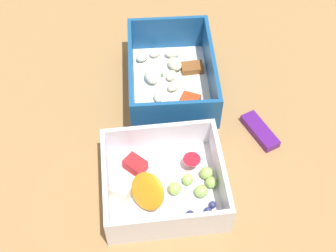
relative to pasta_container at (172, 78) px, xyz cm
name	(u,v)px	position (x,y,z in cm)	size (l,w,h in cm)	color
table_surface	(169,144)	(10.51, -1.40, -3.20)	(80.00, 80.00, 2.00)	#9E7547
pasta_container	(172,78)	(0.00, 0.00, 0.00)	(19.15, 13.57, 6.82)	white
fruit_bowl	(164,183)	(19.00, -2.84, -0.36)	(15.18, 16.45, 5.77)	white
candy_bar	(260,132)	(10.62, 12.32, -1.60)	(7.00, 2.40, 1.20)	#51197A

